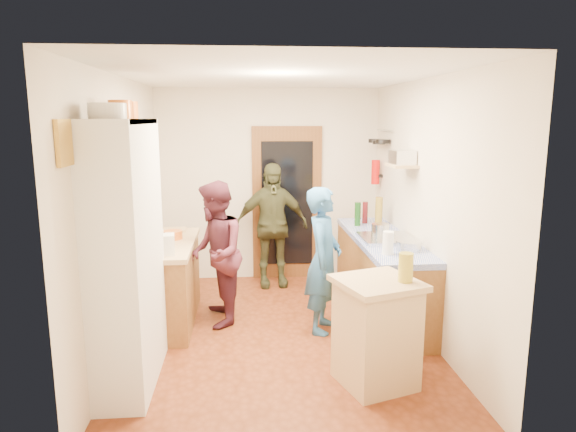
{
  "coord_description": "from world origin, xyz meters",
  "views": [
    {
      "loc": [
        -0.33,
        -4.98,
        2.21
      ],
      "look_at": [
        0.11,
        0.15,
        1.22
      ],
      "focal_mm": 32.0,
      "sensor_mm": 36.0,
      "label": 1
    }
  ],
  "objects": [
    {
      "name": "wall_back",
      "position": [
        0.0,
        2.01,
        1.3
      ],
      "size": [
        3.0,
        0.02,
        2.6
      ],
      "primitive_type": "cube",
      "color": "beige",
      "rests_on": "ground"
    },
    {
      "name": "bottle_a",
      "position": [
        1.05,
        1.11,
        1.05
      ],
      "size": [
        0.09,
        0.09,
        0.29
      ],
      "primitive_type": "cylinder",
      "rotation": [
        0.0,
        0.0,
        0.29
      ],
      "color": "#143F14",
      "rests_on": "right_counter_top"
    },
    {
      "name": "ceiling",
      "position": [
        0.0,
        0.0,
        2.61
      ],
      "size": [
        3.0,
        4.0,
        0.02
      ],
      "primitive_type": "cube",
      "color": "silver",
      "rests_on": "ground"
    },
    {
      "name": "paper_towel",
      "position": [
        1.05,
        -0.24,
        1.01
      ],
      "size": [
        0.11,
        0.11,
        0.23
      ],
      "primitive_type": "cylinder",
      "rotation": [
        0.0,
        0.0,
        -0.06
      ],
      "color": "white",
      "rests_on": "right_counter_top"
    },
    {
      "name": "person_back",
      "position": [
        0.03,
        1.62,
        0.82
      ],
      "size": [
        0.99,
        0.49,
        1.64
      ],
      "primitive_type": "imported",
      "rotation": [
        0.0,
        0.0,
        0.09
      ],
      "color": "#393A22",
      "rests_on": "ground"
    },
    {
      "name": "door_frame",
      "position": [
        0.25,
        1.97,
        1.05
      ],
      "size": [
        0.95,
        0.06,
        2.1
      ],
      "primitive_type": "cube",
      "color": "brown",
      "rests_on": "ground"
    },
    {
      "name": "bottle_c",
      "position": [
        1.31,
        1.1,
        1.08
      ],
      "size": [
        0.1,
        0.1,
        0.36
      ],
      "primitive_type": "cylinder",
      "rotation": [
        0.0,
        0.0,
        0.13
      ],
      "color": "olive",
      "rests_on": "right_counter_top"
    },
    {
      "name": "pan_hang_b",
      "position": [
        1.4,
        1.55,
        1.9
      ],
      "size": [
        0.16,
        0.16,
        0.05
      ],
      "primitive_type": "cylinder",
      "color": "black",
      "rests_on": "pan_rail"
    },
    {
      "name": "island_top",
      "position": [
        0.74,
        -1.05,
        0.89
      ],
      "size": [
        0.78,
        0.78,
        0.05
      ],
      "primitive_type": "cube",
      "rotation": [
        0.0,
        0.0,
        0.32
      ],
      "color": "tan",
      "rests_on": "island_base"
    },
    {
      "name": "left_counter_base",
      "position": [
        -1.2,
        0.45,
        0.42
      ],
      "size": [
        0.6,
        1.4,
        0.85
      ],
      "primitive_type": "cube",
      "color": "brown",
      "rests_on": "ground"
    },
    {
      "name": "right_counter_base",
      "position": [
        1.2,
        0.5,
        0.42
      ],
      "size": [
        0.6,
        2.2,
        0.84
      ],
      "primitive_type": "cube",
      "color": "brown",
      "rests_on": "ground"
    },
    {
      "name": "pan_hang_c",
      "position": [
        1.4,
        1.75,
        1.91
      ],
      "size": [
        0.17,
        0.17,
        0.05
      ],
      "primitive_type": "cylinder",
      "color": "black",
      "rests_on": "pan_rail"
    },
    {
      "name": "pot_on_hob",
      "position": [
        1.15,
        0.42,
        1.0
      ],
      "size": [
        0.19,
        0.19,
        0.13
      ],
      "primitive_type": "cylinder",
      "color": "silver",
      "rests_on": "hob"
    },
    {
      "name": "pan_hang_a",
      "position": [
        1.4,
        1.35,
        1.92
      ],
      "size": [
        0.18,
        0.18,
        0.05
      ],
      "primitive_type": "cylinder",
      "color": "black",
      "rests_on": "pan_rail"
    },
    {
      "name": "hutch_body",
      "position": [
        -1.3,
        -0.8,
        1.1
      ],
      "size": [
        0.4,
        1.2,
        2.2
      ],
      "primitive_type": "cube",
      "color": "white",
      "rests_on": "ground"
    },
    {
      "name": "orange_pot_a",
      "position": [
        -1.3,
        -0.74,
        2.27
      ],
      "size": [
        0.18,
        0.18,
        0.15
      ],
      "primitive_type": "cylinder",
      "color": "orange",
      "rests_on": "hutch_top_shelf"
    },
    {
      "name": "oil_jar",
      "position": [
        0.95,
        -1.11,
        1.03
      ],
      "size": [
        0.15,
        0.15,
        0.24
      ],
      "primitive_type": "cylinder",
      "rotation": [
        0.0,
        0.0,
        0.32
      ],
      "color": "#AD9E2D",
      "rests_on": "island_top"
    },
    {
      "name": "kettle",
      "position": [
        -1.25,
        0.28,
        0.99
      ],
      "size": [
        0.17,
        0.17,
        0.18
      ],
      "primitive_type": "cylinder",
      "rotation": [
        0.0,
        0.0,
        -0.07
      ],
      "color": "white",
      "rests_on": "left_counter_top"
    },
    {
      "name": "bottle_b",
      "position": [
        1.18,
        1.27,
        1.04
      ],
      "size": [
        0.08,
        0.08,
        0.27
      ],
      "primitive_type": "cylinder",
      "rotation": [
        0.0,
        0.0,
        -0.24
      ],
      "color": "#591419",
      "rests_on": "right_counter_top"
    },
    {
      "name": "orange_pot_b",
      "position": [
        -1.3,
        -0.45,
        2.27
      ],
      "size": [
        0.16,
        0.16,
        0.14
      ],
      "primitive_type": "cylinder",
      "color": "orange",
      "rests_on": "hutch_top_shelf"
    },
    {
      "name": "wall_front",
      "position": [
        0.0,
        -2.01,
        1.3
      ],
      "size": [
        3.0,
        0.02,
        2.6
      ],
      "primitive_type": "cube",
      "color": "beige",
      "rests_on": "ground"
    },
    {
      "name": "fire_extinguisher",
      "position": [
        1.41,
        1.7,
        1.5
      ],
      "size": [
        0.11,
        0.11,
        0.32
      ],
      "primitive_type": "cylinder",
      "color": "red",
      "rests_on": "wall_right"
    },
    {
      "name": "ext_bracket",
      "position": [
        1.47,
        1.7,
        1.45
      ],
      "size": [
        0.06,
        0.1,
        0.04
      ],
      "primitive_type": "cube",
      "color": "black",
      "rests_on": "wall_right"
    },
    {
      "name": "radio",
      "position": [
        1.37,
        0.45,
        1.79
      ],
      "size": [
        0.23,
        0.31,
        0.15
      ],
      "primitive_type": "cube",
      "rotation": [
        0.0,
        0.0,
        0.04
      ],
      "color": "silver",
      "rests_on": "wall_shelf"
    },
    {
      "name": "plate_stack",
      "position": [
        -1.3,
        -1.14,
        2.26
      ],
      "size": [
        0.27,
        0.27,
        0.11
      ],
      "primitive_type": "cylinder",
      "color": "white",
      "rests_on": "hutch_top_shelf"
    },
    {
      "name": "island_base",
      "position": [
        0.74,
        -1.05,
        0.43
      ],
      "size": [
        0.7,
        0.7,
        0.86
      ],
      "primitive_type": "cube",
      "rotation": [
        0.0,
        0.0,
        0.32
      ],
      "color": "tan",
      "rests_on": "ground"
    },
    {
      "name": "right_counter_top",
      "position": [
        1.2,
        0.5,
        0.87
      ],
      "size": [
        0.62,
        2.22,
        0.06
      ],
      "primitive_type": "cube",
      "color": "#1F38B9",
      "rests_on": "right_counter_base"
    },
    {
      "name": "floor",
      "position": [
        0.0,
        0.0,
        -0.01
      ],
      "size": [
        3.0,
        4.0,
        0.02
      ],
      "primitive_type": "cube",
      "color": "brown",
      "rests_on": "ground"
    },
    {
      "name": "orange_bowl",
      "position": [
        -1.12,
        0.59,
        0.95
      ],
      "size": [
        0.23,
        0.23,
        0.09
      ],
      "primitive_type": "cylinder",
      "rotation": [
        0.0,
        0.0,
        -0.17
      ],
      "color": "orange",
      "rests_on": "left_counter_top"
    },
    {
      "name": "wall_shelf",
      "position": [
        1.37,
        0.45,
        1.7
      ],
      "size": [
        0.26,
        0.42,
        0.03
      ],
      "primitive_type": "cube",
      "color": "tan",
      "rests_on": "wall_right"
    },
    {
      "name": "hutch_top_shelf",
      "position": [
        -1.3,
        -0.8,
        2.18
      ],
      "size": [
        0.4,
        1.14,
        0.04
      ],
      "primitive_type": "cube",
      "color": "white",
      "rests_on": "hutch_body"
    },
    {
      "name": "mixing_bowl",
      "position": [
        1.3,
        -0.11,
        0.95
      ],
      "size": [
        0.26,
        0.26,
        0.1
      ],
      "primitive_type": "cylinder",
      "rotation": [
        0.0,
        0.0,
        0.01
      ],
      "color": "silver",
      "rests_on": "right_counter_top"
    },
    {
      "name": "hob",
      "position": [
        1.2,
        0.33,
        0.92
      ],
      "size": [
        0.55,
        0.58,
        0.04
      ],
      "primitive_type": "cube",
      "color": "silver",
      "rests_on": "right_counter_top"
    },
    {
      "name": "chopping_board",
      "position": [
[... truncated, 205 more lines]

